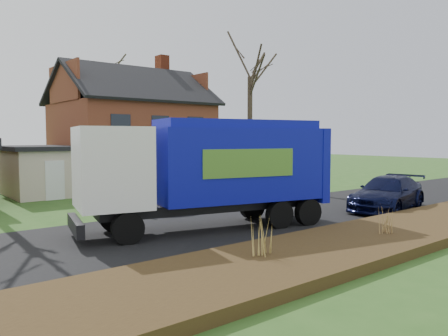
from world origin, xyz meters
TOP-DOWN VIEW (x-y plane):
  - ground at (0.00, 0.00)m, footprint 120.00×120.00m
  - road at (0.00, 0.00)m, footprint 80.00×7.00m
  - mulch_verge at (0.00, -5.30)m, footprint 80.00×3.50m
  - main_house at (1.49, 13.91)m, footprint 12.95×8.95m
  - garbage_truck at (-2.09, -0.40)m, footprint 9.55×4.51m
  - silver_sedan at (-1.18, 4.75)m, footprint 5.30×3.17m
  - navy_wagon at (6.65, -2.14)m, footprint 5.61×3.17m
  - tree_front_east at (8.18, 8.98)m, footprint 3.79×3.79m
  - tree_back at (3.63, 21.14)m, footprint 3.65×3.65m
  - grass_clump_west at (-3.98, -4.93)m, footprint 0.38×0.31m
  - grass_clump_mid at (0.82, -5.50)m, footprint 0.31×0.26m

SIDE VIEW (x-z plane):
  - ground at x=0.00m, z-range 0.00..0.00m
  - road at x=0.00m, z-range 0.00..0.02m
  - mulch_verge at x=0.00m, z-range 0.00..0.30m
  - grass_clump_mid at x=0.82m, z-range 0.30..1.17m
  - navy_wagon at x=6.65m, z-range 0.00..1.54m
  - grass_clump_west at x=-3.98m, z-range 0.30..1.31m
  - silver_sedan at x=-1.18m, z-range 0.00..1.65m
  - garbage_truck at x=-2.09m, z-range 0.30..4.26m
  - main_house at x=1.49m, z-range -0.60..8.66m
  - tree_front_east at x=8.18m, z-range 3.30..13.83m
  - tree_back at x=3.63m, z-range 3.85..15.39m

